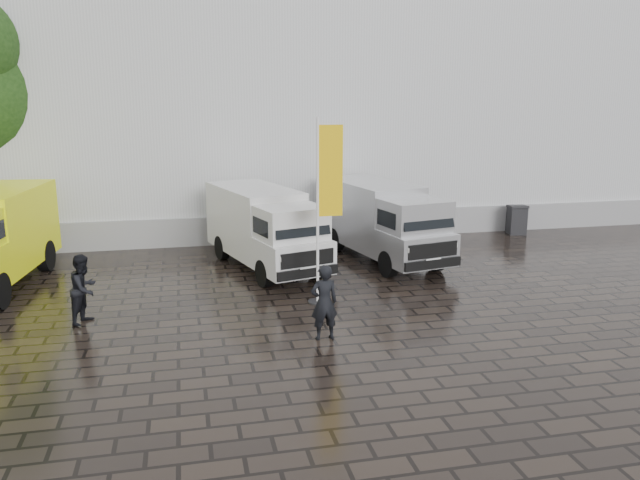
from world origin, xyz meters
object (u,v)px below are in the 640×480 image
object	(u,v)px
van_white	(265,230)
wheelie_bin	(517,220)
flagpole	(325,203)
van_silver	(383,223)
person_tent	(84,289)
person_front	(324,302)

from	to	relation	value
van_white	wheelie_bin	xyz separation A→B (m)	(10.00, 2.79, -0.64)
van_white	flagpole	world-z (taller)	flagpole
van_silver	person_tent	bearing A→B (deg)	-166.66
van_white	flagpole	xyz separation A→B (m)	(1.04, -3.54, 1.38)
flagpole	van_white	bearing A→B (deg)	106.35
flagpole	wheelie_bin	xyz separation A→B (m)	(8.96, 6.32, -2.03)
flagpole	person_tent	world-z (taller)	flagpole
van_silver	person_tent	distance (m)	9.38
flagpole	van_silver	bearing A→B (deg)	53.49
van_white	van_silver	size ratio (longest dim) A/B	0.98
wheelie_bin	person_front	size ratio (longest dim) A/B	0.66
person_front	person_tent	bearing A→B (deg)	-27.91
van_silver	person_front	bearing A→B (deg)	-130.03
van_silver	wheelie_bin	xyz separation A→B (m)	(6.21, 2.61, -0.66)
person_front	person_tent	world-z (taller)	person_front
van_silver	flagpole	size ratio (longest dim) A/B	1.20
person_tent	van_silver	bearing A→B (deg)	-39.48
van_white	person_tent	world-z (taller)	van_white
van_silver	wheelie_bin	distance (m)	6.77
person_front	wheelie_bin	bearing A→B (deg)	-142.51
wheelie_bin	person_tent	distance (m)	16.11
flagpole	person_tent	distance (m)	6.01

